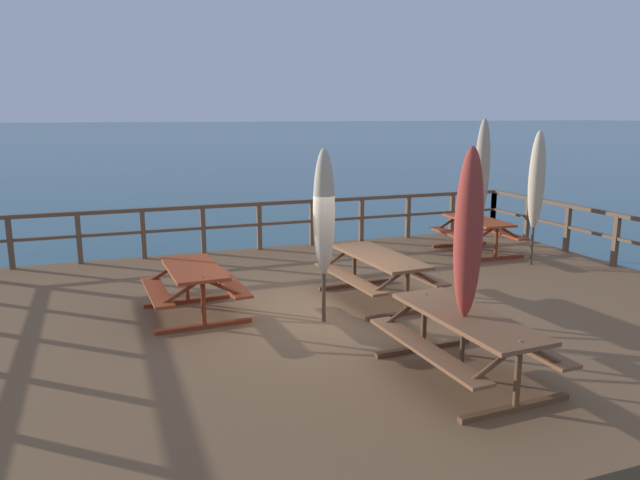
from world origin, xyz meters
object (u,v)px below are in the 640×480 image
object	(u,v)px
picnic_table_back_right	(379,267)
patio_umbrella_tall_mid_left	(468,235)
picnic_table_front_right	(478,228)
patio_umbrella_short_mid	(324,213)
picnic_table_mid_left	(466,331)
patio_umbrella_tall_back_right	(537,180)
picnic_table_mid_centre	(194,280)
patio_umbrella_tall_front	(482,169)

from	to	relation	value
picnic_table_back_right	patio_umbrella_tall_mid_left	size ratio (longest dim) A/B	0.81
picnic_table_front_right	patio_umbrella_short_mid	distance (m)	5.80
patio_umbrella_tall_mid_left	patio_umbrella_short_mid	bearing A→B (deg)	108.81
picnic_table_front_right	picnic_table_back_right	world-z (taller)	same
picnic_table_mid_left	patio_umbrella_tall_back_right	bearing A→B (deg)	43.39
picnic_table_mid_centre	picnic_table_back_right	size ratio (longest dim) A/B	0.78
picnic_table_front_right	picnic_table_back_right	xyz separation A→B (m)	(-3.58, -2.35, 0.01)
picnic_table_mid_centre	patio_umbrella_short_mid	world-z (taller)	patio_umbrella_short_mid
patio_umbrella_tall_mid_left	patio_umbrella_short_mid	world-z (taller)	patio_umbrella_tall_mid_left
picnic_table_mid_centre	patio_umbrella_tall_front	size ratio (longest dim) A/B	0.58
patio_umbrella_short_mid	patio_umbrella_tall_back_right	world-z (taller)	patio_umbrella_tall_back_right
picnic_table_back_right	patio_umbrella_tall_back_right	distance (m)	4.29
picnic_table_back_right	patio_umbrella_tall_front	xyz separation A→B (m)	(3.62, 2.37, 1.31)
picnic_table_front_right	patio_umbrella_tall_mid_left	xyz separation A→B (m)	(-4.00, -5.44, 1.16)
picnic_table_front_right	patio_umbrella_short_mid	size ratio (longest dim) A/B	0.73
picnic_table_back_right	patio_umbrella_tall_mid_left	distance (m)	3.33
patio_umbrella_tall_front	picnic_table_front_right	bearing A→B (deg)	-161.60
patio_umbrella_tall_back_right	picnic_table_mid_left	bearing A→B (deg)	-136.61
patio_umbrella_tall_back_right	picnic_table_back_right	bearing A→B (deg)	-165.32
picnic_table_mid_left	patio_umbrella_tall_back_right	distance (m)	6.12
picnic_table_mid_centre	patio_umbrella_tall_back_right	world-z (taller)	patio_umbrella_tall_back_right
picnic_table_back_right	patio_umbrella_tall_front	distance (m)	4.52
picnic_table_mid_left	patio_umbrella_tall_mid_left	world-z (taller)	patio_umbrella_tall_mid_left
picnic_table_back_right	picnic_table_mid_centre	bearing A→B (deg)	174.80
picnic_table_front_right	patio_umbrella_short_mid	world-z (taller)	patio_umbrella_short_mid
picnic_table_back_right	patio_umbrella_tall_back_right	world-z (taller)	patio_umbrella_tall_back_right
picnic_table_front_right	picnic_table_mid_centre	distance (m)	6.90
patio_umbrella_tall_mid_left	patio_umbrella_short_mid	distance (m)	2.54
patio_umbrella_tall_front	patio_umbrella_tall_back_right	size ratio (longest dim) A/B	1.08
patio_umbrella_tall_back_right	picnic_table_front_right	bearing A→B (deg)	107.49
picnic_table_mid_left	patio_umbrella_tall_front	bearing A→B (deg)	53.73
picnic_table_mid_left	patio_umbrella_short_mid	size ratio (longest dim) A/B	0.85
picnic_table_front_right	patio_umbrella_tall_mid_left	world-z (taller)	patio_umbrella_tall_mid_left
picnic_table_mid_centre	patio_umbrella_short_mid	bearing A→B (deg)	-28.73
picnic_table_mid_left	patio_umbrella_tall_front	xyz separation A→B (m)	(4.00, 5.45, 1.31)
patio_umbrella_tall_front	patio_umbrella_tall_back_right	distance (m)	1.38
picnic_table_mid_left	picnic_table_back_right	distance (m)	3.10
patio_umbrella_tall_back_right	patio_umbrella_tall_mid_left	bearing A→B (deg)	-136.86
patio_umbrella_tall_front	patio_umbrella_tall_back_right	world-z (taller)	patio_umbrella_tall_front
patio_umbrella_tall_mid_left	patio_umbrella_short_mid	xyz separation A→B (m)	(-0.82, 2.40, -0.08)
picnic_table_mid_left	picnic_table_back_right	world-z (taller)	same
patio_umbrella_tall_front	patio_umbrella_short_mid	xyz separation A→B (m)	(-4.86, -3.06, -0.24)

